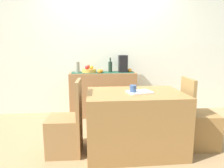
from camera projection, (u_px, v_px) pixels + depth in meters
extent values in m
cube|color=#A08059|center=(116.00, 135.00, 2.99)|extent=(6.40, 6.40, 0.02)
cube|color=silver|center=(109.00, 44.00, 3.91)|extent=(6.40, 0.06, 2.70)
cube|color=#9A6B43|center=(103.00, 94.00, 3.81)|extent=(1.23, 0.42, 0.82)
cube|color=#1F4E39|center=(103.00, 72.00, 3.74)|extent=(1.15, 0.32, 0.01)
cylinder|color=gold|center=(89.00, 71.00, 3.71)|extent=(0.27, 0.27, 0.06)
sphere|color=gold|center=(92.00, 67.00, 3.67)|extent=(0.07, 0.07, 0.07)
sphere|color=#A83219|center=(88.00, 67.00, 3.75)|extent=(0.07, 0.07, 0.07)
sphere|color=red|center=(87.00, 68.00, 3.63)|extent=(0.07, 0.07, 0.07)
cylinder|color=#1F3325|center=(110.00, 67.00, 3.73)|extent=(0.07, 0.07, 0.20)
cylinder|color=#1F3325|center=(110.00, 60.00, 3.71)|extent=(0.03, 0.03, 0.08)
cube|color=black|center=(123.00, 64.00, 3.75)|extent=(0.16, 0.18, 0.32)
cylinder|color=gray|center=(77.00, 67.00, 3.68)|extent=(0.08, 0.08, 0.21)
sphere|color=orange|center=(100.00, 71.00, 3.60)|extent=(0.08, 0.08, 0.08)
sphere|color=orange|center=(130.00, 70.00, 3.75)|extent=(0.08, 0.08, 0.08)
sphere|color=orange|center=(101.00, 71.00, 3.70)|extent=(0.06, 0.06, 0.06)
cube|color=olive|center=(134.00, 121.00, 2.49)|extent=(1.16, 0.79, 0.74)
cube|color=white|center=(140.00, 92.00, 2.39)|extent=(0.32, 0.27, 0.02)
cylinder|color=#37558B|center=(133.00, 89.00, 2.34)|extent=(0.08, 0.08, 0.10)
cube|color=#9A7244|center=(65.00, 135.00, 2.43)|extent=(0.41, 0.41, 0.45)
cube|color=olive|center=(79.00, 99.00, 2.37)|extent=(0.05, 0.40, 0.45)
cube|color=olive|center=(199.00, 130.00, 2.59)|extent=(0.43, 0.43, 0.45)
cube|color=olive|center=(188.00, 96.00, 2.51)|extent=(0.07, 0.40, 0.45)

